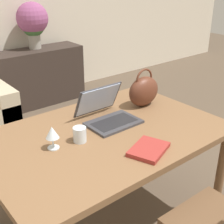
{
  "coord_description": "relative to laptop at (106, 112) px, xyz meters",
  "views": [
    {
      "loc": [
        -0.94,
        -0.64,
        1.66
      ],
      "look_at": [
        0.15,
        0.71,
        0.86
      ],
      "focal_mm": 50.0,
      "sensor_mm": 36.0,
      "label": 1
    }
  ],
  "objects": [
    {
      "name": "wine_glass",
      "position": [
        -0.45,
        -0.1,
        0.03
      ],
      "size": [
        0.08,
        0.08,
        0.14
      ],
      "color": "silver",
      "rests_on": "dining_table"
    },
    {
      "name": "drinking_glass",
      "position": [
        -0.3,
        -0.13,
        -0.01
      ],
      "size": [
        0.08,
        0.08,
        0.09
      ],
      "color": "silver",
      "rests_on": "dining_table"
    },
    {
      "name": "sideboard",
      "position": [
        0.48,
        2.2,
        -0.44
      ],
      "size": [
        1.38,
        0.4,
        0.73
      ],
      "color": "#332823",
      "rests_on": "ground_plane"
    },
    {
      "name": "handbag",
      "position": [
        0.36,
        0.02,
        0.05
      ],
      "size": [
        0.26,
        0.14,
        0.28
      ],
      "color": "#592D1E",
      "rests_on": "dining_table"
    },
    {
      "name": "flower_vase",
      "position": [
        0.6,
        2.26,
        0.27
      ],
      "size": [
        0.39,
        0.39,
        0.57
      ],
      "color": "#9E998E",
      "rests_on": "sideboard"
    },
    {
      "name": "book",
      "position": [
        -0.06,
        -0.46,
        -0.05
      ],
      "size": [
        0.27,
        0.24,
        0.02
      ],
      "rotation": [
        0.0,
        0.0,
        0.37
      ],
      "color": "maroon",
      "rests_on": "dining_table"
    },
    {
      "name": "laptop",
      "position": [
        0.0,
        0.0,
        0.0
      ],
      "size": [
        0.34,
        0.34,
        0.22
      ],
      "color": "#38383D",
      "rests_on": "dining_table"
    },
    {
      "name": "dining_table",
      "position": [
        -0.11,
        -0.13,
        -0.13
      ],
      "size": [
        1.47,
        0.98,
        0.74
      ],
      "color": "brown",
      "rests_on": "ground_plane"
    }
  ]
}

